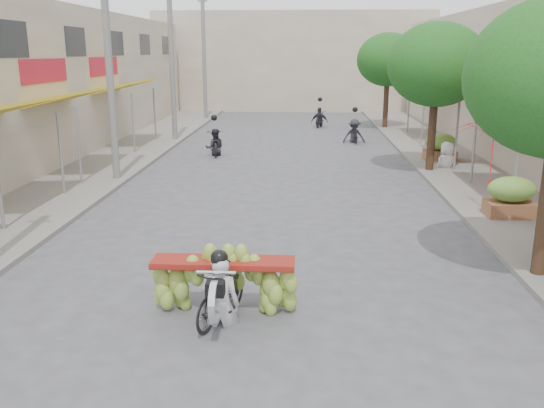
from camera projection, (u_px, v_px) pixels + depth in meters
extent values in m
plane|color=#535358|center=(234.00, 387.00, 7.52)|extent=(120.00, 120.00, 0.00)
cube|color=gray|center=(101.00, 162.00, 22.35)|extent=(4.00, 60.00, 0.12)
cube|color=gray|center=(467.00, 166.00, 21.61)|extent=(4.00, 60.00, 0.12)
cylinder|color=slate|center=(61.00, 155.00, 16.99)|extent=(0.08, 0.08, 2.55)
cube|color=gold|center=(72.00, 96.00, 19.74)|extent=(1.77, 4.00, 0.53)
cylinder|color=slate|center=(79.00, 147.00, 18.34)|extent=(0.08, 0.08, 2.55)
cylinder|color=slate|center=(115.00, 132.00, 21.81)|extent=(0.08, 0.08, 2.55)
cube|color=#AE1731|center=(44.00, 71.00, 19.57)|extent=(0.10, 3.50, 0.80)
cube|color=gold|center=(125.00, 86.00, 25.53)|extent=(1.77, 4.00, 0.53)
cylinder|color=slate|center=(133.00, 124.00, 24.13)|extent=(0.08, 0.08, 2.55)
cylinder|color=slate|center=(155.00, 115.00, 27.60)|extent=(0.08, 0.08, 2.55)
cube|color=#AE1731|center=(104.00, 66.00, 25.36)|extent=(0.10, 3.50, 0.80)
cube|color=#1E2328|center=(11.00, 39.00, 17.38)|extent=(0.08, 2.00, 1.10)
cube|color=#1E2328|center=(75.00, 42.00, 22.20)|extent=(0.08, 2.00, 1.10)
cube|color=#1E2328|center=(116.00, 43.00, 27.03)|extent=(0.08, 2.00, 1.10)
cube|color=#1E2328|center=(145.00, 45.00, 31.85)|extent=(0.08, 2.00, 1.10)
cube|color=#1E2328|center=(166.00, 45.00, 36.68)|extent=(0.08, 2.00, 1.10)
cube|color=red|center=(528.00, 106.00, 16.08)|extent=(1.77, 4.20, 0.53)
cylinder|color=slate|center=(516.00, 171.00, 14.67)|extent=(0.08, 0.08, 2.55)
cylinder|color=slate|center=(474.00, 147.00, 18.34)|extent=(0.08, 0.08, 2.55)
cube|color=red|center=(469.00, 92.00, 21.87)|extent=(1.77, 4.20, 0.53)
cylinder|color=slate|center=(456.00, 137.00, 20.46)|extent=(0.08, 0.08, 2.55)
cylinder|color=slate|center=(433.00, 124.00, 24.13)|extent=(0.08, 0.08, 2.55)
cube|color=red|center=(435.00, 83.00, 27.66)|extent=(1.77, 4.20, 0.53)
cylinder|color=slate|center=(423.00, 118.00, 26.25)|extent=(0.08, 0.08, 2.55)
cylinder|color=slate|center=(409.00, 110.00, 29.92)|extent=(0.08, 0.08, 2.55)
cube|color=#B9AB92|center=(293.00, 61.00, 43.29)|extent=(20.00, 6.00, 7.00)
cylinder|color=slate|center=(109.00, 59.00, 18.36)|extent=(0.24, 0.24, 8.00)
cylinder|color=slate|center=(172.00, 57.00, 27.04)|extent=(0.24, 0.24, 8.00)
cylinder|color=slate|center=(204.00, 55.00, 35.73)|extent=(0.24, 0.24, 8.00)
cube|color=slate|center=(202.00, 1.00, 34.90)|extent=(0.60, 0.08, 0.08)
cylinder|color=#3A2719|center=(432.00, 129.00, 20.33)|extent=(0.28, 0.28, 3.20)
ellipsoid|color=#1E5A1A|center=(437.00, 65.00, 19.76)|extent=(3.40, 3.40, 2.90)
cylinder|color=#3A2719|center=(386.00, 100.00, 31.91)|extent=(0.28, 0.28, 3.20)
ellipsoid|color=#1E5A1A|center=(388.00, 60.00, 31.34)|extent=(3.40, 3.40, 2.90)
cube|color=brown|center=(510.00, 207.00, 14.82)|extent=(1.20, 0.80, 0.50)
ellipsoid|color=#689D3A|center=(512.00, 185.00, 14.67)|extent=(1.20, 0.88, 0.66)
cube|color=brown|center=(440.00, 153.00, 22.53)|extent=(1.20, 0.80, 0.50)
ellipsoid|color=#689D3A|center=(441.00, 139.00, 22.38)|extent=(1.20, 0.88, 0.66)
imported|color=black|center=(221.00, 294.00, 9.24)|extent=(0.99, 1.68, 0.96)
cylinder|color=silver|center=(215.00, 303.00, 8.57)|extent=(0.10, 0.66, 0.66)
cube|color=black|center=(215.00, 289.00, 8.62)|extent=(0.28, 0.22, 0.22)
cylinder|color=silver|center=(216.00, 272.00, 8.66)|extent=(0.60, 0.05, 0.05)
cube|color=maroon|center=(223.00, 262.00, 9.47)|extent=(2.35, 0.55, 0.10)
imported|color=silver|center=(220.00, 256.00, 9.02)|extent=(0.61, 0.45, 1.68)
sphere|color=black|center=(218.00, 206.00, 8.78)|extent=(0.28, 0.28, 0.28)
imported|color=red|center=(497.00, 118.00, 14.83)|extent=(2.32, 2.32, 1.97)
imported|color=white|center=(448.00, 142.00, 21.18)|extent=(1.01, 0.79, 1.80)
imported|color=black|center=(215.00, 144.00, 24.10)|extent=(0.93, 1.77, 0.95)
imported|color=#2A2931|center=(214.00, 129.00, 23.93)|extent=(0.87, 0.62, 1.65)
sphere|color=black|center=(214.00, 118.00, 23.81)|extent=(0.26, 0.26, 0.26)
imported|color=black|center=(354.00, 132.00, 27.41)|extent=(0.63, 1.81, 1.05)
imported|color=#2A2931|center=(355.00, 119.00, 27.26)|extent=(1.09, 0.62, 1.65)
sphere|color=black|center=(355.00, 110.00, 27.14)|extent=(0.26, 0.26, 0.26)
imported|color=black|center=(320.00, 119.00, 33.14)|extent=(0.87, 1.68, 0.90)
imported|color=#2A2931|center=(320.00, 107.00, 32.97)|extent=(1.05, 0.71, 1.65)
sphere|color=black|center=(320.00, 99.00, 32.85)|extent=(0.26, 0.26, 0.26)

